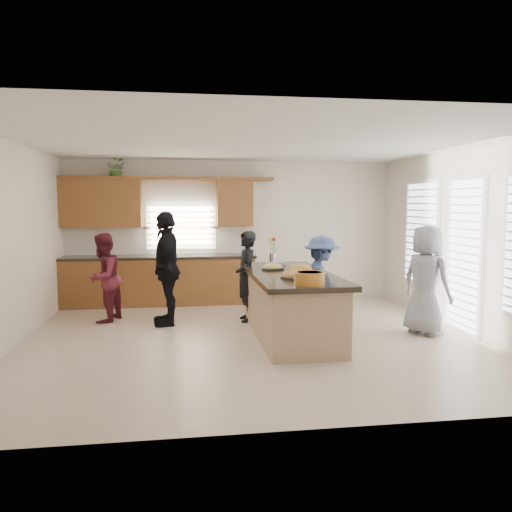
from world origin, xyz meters
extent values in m
plane|color=beige|center=(0.00, 0.00, 0.00)|extent=(6.50, 6.50, 0.00)
cube|color=silver|center=(0.00, 3.00, 1.40)|extent=(6.50, 0.02, 2.80)
cube|color=silver|center=(0.00, -3.00, 1.40)|extent=(6.50, 0.02, 2.80)
cube|color=silver|center=(-3.25, 0.00, 1.40)|extent=(0.02, 6.00, 2.80)
cube|color=silver|center=(3.25, 0.00, 1.40)|extent=(0.02, 6.00, 2.80)
cube|color=white|center=(0.00, 0.00, 2.80)|extent=(6.50, 6.00, 0.02)
cube|color=brown|center=(-1.43, 2.69, 0.45)|extent=(3.65, 0.62, 0.90)
cube|color=black|center=(-1.43, 2.69, 0.93)|extent=(3.70, 0.65, 0.05)
cube|color=brown|center=(-2.50, 2.82, 1.95)|extent=(1.50, 0.36, 0.90)
cube|color=brown|center=(0.05, 2.82, 1.95)|extent=(0.70, 0.36, 0.90)
cube|color=brown|center=(-1.23, 2.82, 2.43)|extent=(4.05, 0.40, 0.06)
cube|color=brown|center=(-1.00, 2.96, 1.48)|extent=(1.35, 0.08, 0.85)
cube|color=white|center=(3.22, 1.30, 1.42)|extent=(0.06, 1.10, 1.75)
cube|color=white|center=(3.22, -0.10, 1.17)|extent=(0.06, 0.85, 2.25)
cube|color=tan|center=(0.58, 0.01, 0.44)|extent=(1.02, 2.51, 0.88)
cube|color=black|center=(0.58, 0.01, 0.92)|extent=(1.18, 2.71, 0.07)
cube|color=black|center=(0.58, 0.01, 0.04)|extent=(0.94, 2.43, 0.08)
cylinder|color=black|center=(0.55, -0.52, 0.96)|extent=(0.45, 0.45, 0.02)
ellipsoid|color=#BF8C3C|center=(0.55, -0.52, 0.98)|extent=(0.40, 0.40, 0.18)
cylinder|color=black|center=(0.76, 0.16, 0.96)|extent=(0.39, 0.39, 0.02)
ellipsoid|color=#BF8C3C|center=(0.76, 0.16, 0.98)|extent=(0.35, 0.35, 0.16)
cylinder|color=black|center=(0.38, 0.39, 0.96)|extent=(0.34, 0.34, 0.02)
ellipsoid|color=tan|center=(0.38, 0.39, 0.98)|extent=(0.31, 0.31, 0.14)
cylinder|color=#C07323|center=(0.58, -1.09, 1.03)|extent=(0.38, 0.38, 0.16)
cylinder|color=beige|center=(0.58, -1.09, 1.09)|extent=(0.31, 0.31, 0.04)
cylinder|color=white|center=(0.78, -0.90, 1.00)|extent=(0.09, 0.09, 0.09)
cylinder|color=#B88CCB|center=(0.60, 1.01, 0.97)|extent=(0.25, 0.25, 0.04)
cylinder|color=silver|center=(0.53, 1.23, 1.03)|extent=(0.11, 0.11, 0.16)
imported|color=#487D32|center=(-2.20, 2.82, 2.60)|extent=(0.38, 0.34, 0.40)
imported|color=black|center=(0.07, 1.09, 0.75)|extent=(0.39, 0.57, 1.50)
imported|color=maroon|center=(-2.27, 1.37, 0.73)|extent=(0.77, 0.86, 1.47)
imported|color=black|center=(-1.23, 1.04, 0.91)|extent=(0.53, 1.11, 1.83)
imported|color=#394C7D|center=(1.18, 0.51, 0.73)|extent=(0.76, 1.05, 1.46)
imported|color=gray|center=(2.61, -0.13, 0.82)|extent=(0.81, 0.94, 1.63)
camera|label=1|loc=(-0.95, -7.02, 1.95)|focal=35.00mm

